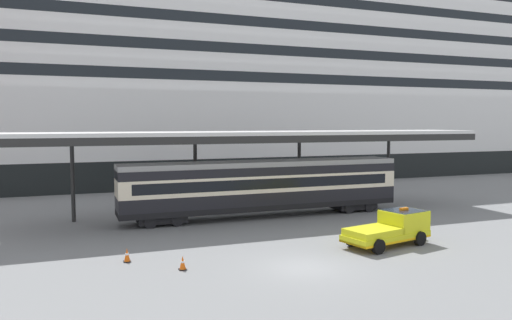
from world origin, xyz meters
name	(u,v)px	position (x,y,z in m)	size (l,w,h in m)	color
ground_plane	(304,268)	(0.00, 0.00, 0.00)	(400.00, 400.00, 0.00)	slate
cruise_ship	(181,69)	(3.93, 45.19, 13.99)	(164.04, 31.67, 41.08)	black
platform_canopy	(261,135)	(2.86, 12.87, 6.00)	(34.76, 5.85, 6.25)	silver
train_carriage	(263,186)	(2.86, 12.45, 2.30)	(20.79, 2.81, 4.11)	black
service_truck	(393,227)	(6.64, 2.20, 0.99)	(5.51, 3.09, 2.02)	yellow
traffic_cone_near	(127,255)	(-7.79, 3.97, 0.34)	(0.36, 0.36, 0.69)	black
traffic_cone_mid	(183,263)	(-5.50, 1.70, 0.33)	(0.36, 0.36, 0.67)	black
quay_bollard	(418,230)	(8.91, 2.85, 0.52)	(0.48, 0.48, 0.96)	black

